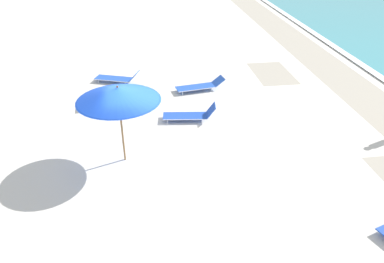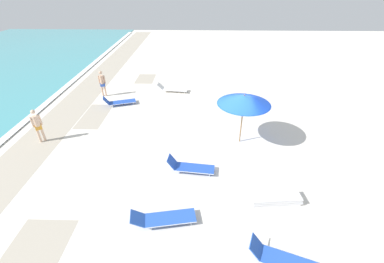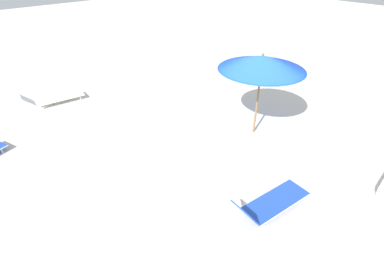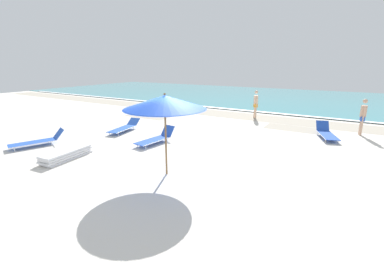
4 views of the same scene
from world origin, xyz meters
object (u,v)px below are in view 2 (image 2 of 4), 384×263
sun_lounger_beside_umbrella (190,167)px  sun_lounger_near_water_right (164,218)px  beach_umbrella (244,100)px  sun_lounger_mid_beach_solo (172,89)px  lounger_stack (275,198)px  sun_lounger_under_umbrella (119,102)px  sun_lounger_near_water_left (284,260)px  beachgoer_wading_adult (37,124)px  beachgoer_shoreline_child (102,82)px

sun_lounger_beside_umbrella → sun_lounger_near_water_right: (-2.69, 0.80, -0.02)m
beach_umbrella → sun_lounger_mid_beach_solo: size_ratio=1.16×
lounger_stack → sun_lounger_under_umbrella: 11.27m
sun_lounger_near_water_left → beachgoer_wading_adult: bearing=79.3°
sun_lounger_under_umbrella → sun_lounger_near_water_right: 9.88m
sun_lounger_beside_umbrella → sun_lounger_mid_beach_solo: bearing=16.8°
beach_umbrella → sun_lounger_beside_umbrella: 3.94m
beach_umbrella → sun_lounger_under_umbrella: bearing=60.6°
sun_lounger_mid_beach_solo → beachgoer_wading_adult: beachgoer_wading_adult is taller
sun_lounger_near_water_left → beachgoer_wading_adult: (6.17, 10.31, 0.78)m
sun_lounger_under_umbrella → lounger_stack: bearing=-153.8°
sun_lounger_near_water_left → beachgoer_shoreline_child: 14.87m
sun_lounger_under_umbrella → beachgoer_shoreline_child: size_ratio=1.17×
sun_lounger_beside_umbrella → sun_lounger_near_water_left: 4.97m
sun_lounger_under_umbrella → beachgoer_shoreline_child: 2.11m
sun_lounger_near_water_right → sun_lounger_mid_beach_solo: 11.33m
sun_lounger_near_water_right → beachgoer_wading_adult: beachgoer_wading_adult is taller
sun_lounger_near_water_left → beachgoer_wading_adult: beachgoer_wading_adult is taller
sun_lounger_near_water_left → sun_lounger_beside_umbrella: bearing=55.0°
sun_lounger_under_umbrella → sun_lounger_near_water_right: sun_lounger_under_umbrella is taller
beachgoer_wading_adult → sun_lounger_beside_umbrella: bearing=-54.3°
beachgoer_wading_adult → sun_lounger_near_water_left: bearing=-69.5°
sun_lounger_near_water_right → beachgoer_shoreline_child: bearing=17.3°
lounger_stack → sun_lounger_under_umbrella: (8.00, 7.94, 0.06)m
sun_lounger_near_water_left → beach_umbrella: bearing=23.9°
sun_lounger_near_water_right → beachgoer_shoreline_child: beachgoer_shoreline_child is taller
sun_lounger_beside_umbrella → sun_lounger_near_water_right: 2.80m
sun_lounger_beside_umbrella → beachgoer_shoreline_child: 9.92m
beach_umbrella → lounger_stack: 4.56m
sun_lounger_beside_umbrella → sun_lounger_near_water_right: size_ratio=0.91×
sun_lounger_near_water_left → beachgoer_shoreline_child: bearing=57.4°
sun_lounger_near_water_right → beachgoer_wading_adult: bearing=44.6°
sun_lounger_near_water_right → beachgoer_wading_adult: (4.78, 6.68, 0.79)m
lounger_stack → sun_lounger_near_water_right: size_ratio=0.88×
sun_lounger_under_umbrella → sun_lounger_mid_beach_solo: size_ratio=0.94×
sun_lounger_beside_umbrella → sun_lounger_under_umbrella: bearing=43.4°
lounger_stack → sun_lounger_near_water_right: bearing=99.9°
sun_lounger_mid_beach_solo → sun_lounger_near_water_right: bearing=-169.9°
beach_umbrella → beachgoer_shoreline_child: 10.22m
beach_umbrella → sun_lounger_near_water_right: size_ratio=1.14×
sun_lounger_near_water_right → beachgoer_wading_adult: size_ratio=1.27×
sun_lounger_near_water_left → sun_lounger_under_umbrella: bearing=56.2°
sun_lounger_under_umbrella → sun_lounger_beside_umbrella: 7.94m
lounger_stack → beachgoer_wading_adult: beachgoer_wading_adult is taller
lounger_stack → sun_lounger_beside_umbrella: 3.59m
sun_lounger_near_water_left → beachgoer_shoreline_child: size_ratio=1.22×
sun_lounger_beside_umbrella → sun_lounger_mid_beach_solo: 8.76m
sun_lounger_near_water_left → beachgoer_shoreline_child: beachgoer_shoreline_child is taller
sun_lounger_beside_umbrella → sun_lounger_near_water_left: size_ratio=0.94×
sun_lounger_near_water_right → beachgoer_shoreline_child: size_ratio=1.27×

